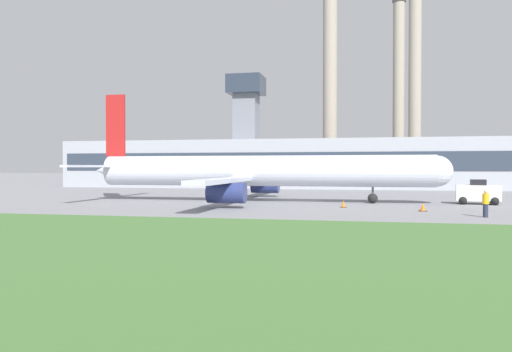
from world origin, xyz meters
name	(u,v)px	position (x,y,z in m)	size (l,w,h in m)	color
ground_plane	(299,201)	(0.00, 0.00, 0.00)	(400.00, 400.00, 0.00)	gray
grass_strip	(120,293)	(0.00, -36.50, 0.03)	(240.00, 37.00, 0.06)	#426B33
terminal_building	(322,163)	(-0.45, 32.33, 4.02)	(85.07, 13.67, 18.39)	#9EA3AD
smokestack_left	(330,86)	(-0.79, 57.54, 20.41)	(3.39, 3.39, 40.55)	gray
smokestack_right	(399,91)	(13.19, 58.48, 19.06)	(2.74, 2.74, 37.90)	gray
smokestack_far	(415,71)	(16.33, 58.22, 22.92)	(2.90, 2.90, 45.61)	gray
airplane	(257,172)	(-3.80, -1.81, 2.85)	(34.56, 30.38, 10.63)	silver
pushback_tug	(478,193)	(16.09, -1.02, 0.99)	(3.85, 2.69, 2.20)	white
ground_crew_person	(486,203)	(13.98, -13.26, 0.92)	(0.52, 0.52, 1.81)	#23283D
traffic_cone_near_nose	(343,204)	(4.55, -7.05, 0.26)	(0.53, 0.53, 0.57)	black
traffic_cone_wingtip	(423,208)	(10.50, -9.34, 0.28)	(0.59, 0.59, 0.60)	black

